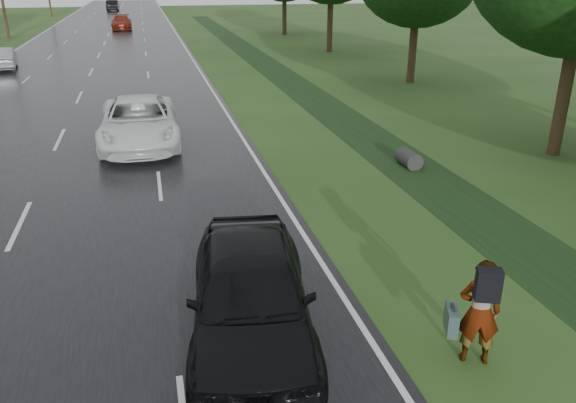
{
  "coord_description": "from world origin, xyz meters",
  "views": [
    {
      "loc": [
        3.44,
        -6.02,
        5.89
      ],
      "look_at": [
        6.15,
        4.86,
        1.3
      ],
      "focal_mm": 35.0,
      "sensor_mm": 36.0,
      "label": 1
    }
  ],
  "objects_px": {
    "white_pickup": "(139,122)",
    "pedestrian": "(478,311)",
    "silver_sedan": "(3,58)",
    "dark_sedan": "(251,294)"
  },
  "relations": [
    {
      "from": "white_pickup",
      "to": "silver_sedan",
      "type": "bearing_deg",
      "value": 113.91
    },
    {
      "from": "pedestrian",
      "to": "silver_sedan",
      "type": "relative_size",
      "value": 0.44
    },
    {
      "from": "pedestrian",
      "to": "white_pickup",
      "type": "height_order",
      "value": "pedestrian"
    },
    {
      "from": "white_pickup",
      "to": "pedestrian",
      "type": "bearing_deg",
      "value": -69.16
    },
    {
      "from": "silver_sedan",
      "to": "dark_sedan",
      "type": "bearing_deg",
      "value": 99.83
    },
    {
      "from": "pedestrian",
      "to": "white_pickup",
      "type": "distance_m",
      "value": 15.0
    },
    {
      "from": "silver_sedan",
      "to": "pedestrian",
      "type": "bearing_deg",
      "value": 104.18
    },
    {
      "from": "pedestrian",
      "to": "dark_sedan",
      "type": "relative_size",
      "value": 0.36
    },
    {
      "from": "white_pickup",
      "to": "dark_sedan",
      "type": "bearing_deg",
      "value": -81.25
    },
    {
      "from": "dark_sedan",
      "to": "pedestrian",
      "type": "bearing_deg",
      "value": -15.08
    }
  ]
}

